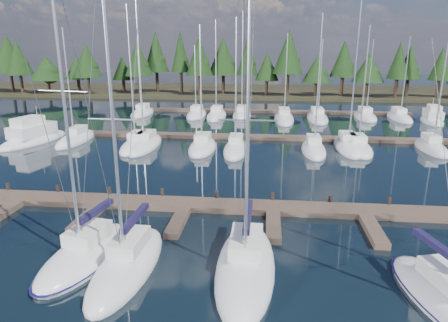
# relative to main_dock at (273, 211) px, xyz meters

# --- Properties ---
(ground) EXTENTS (260.00, 260.00, 0.00)m
(ground) POSITION_rel_main_dock_xyz_m (0.00, 12.64, -0.20)
(ground) COLOR black
(ground) RESTS_ON ground
(far_shore) EXTENTS (220.00, 30.00, 0.60)m
(far_shore) POSITION_rel_main_dock_xyz_m (0.00, 72.64, 0.10)
(far_shore) COLOR #2B2717
(far_shore) RESTS_ON ground
(main_dock) EXTENTS (44.00, 6.13, 0.90)m
(main_dock) POSITION_rel_main_dock_xyz_m (0.00, 0.00, 0.00)
(main_dock) COLOR brown
(main_dock) RESTS_ON ground
(back_docks) EXTENTS (50.00, 21.80, 0.40)m
(back_docks) POSITION_rel_main_dock_xyz_m (0.00, 32.23, -0.00)
(back_docks) COLOR brown
(back_docks) RESTS_ON ground
(front_sailboat_1) EXTENTS (4.23, 8.12, 16.20)m
(front_sailboat_1) POSITION_rel_main_dock_xyz_m (-9.96, -6.95, 0.10)
(front_sailboat_1) COLOR silver
(front_sailboat_1) RESTS_ON ground
(front_sailboat_2) EXTENTS (2.91, 8.27, 14.16)m
(front_sailboat_2) POSITION_rel_main_dock_xyz_m (-7.40, -7.71, 0.09)
(front_sailboat_2) COLOR silver
(front_sailboat_2) RESTS_ON ground
(front_sailboat_3) EXTENTS (2.98, 9.52, 14.12)m
(front_sailboat_3) POSITION_rel_main_dock_xyz_m (-1.47, -7.13, 0.08)
(front_sailboat_3) COLOR silver
(front_sailboat_3) RESTS_ON ground
(back_sailboat_rows) EXTENTS (48.80, 31.19, 17.47)m
(back_sailboat_rows) POSITION_rel_main_dock_xyz_m (-0.13, 27.56, 0.06)
(back_sailboat_rows) COLOR silver
(back_sailboat_rows) RESTS_ON ground
(motor_yacht_left) EXTENTS (5.45, 10.53, 5.04)m
(motor_yacht_left) POSITION_rel_main_dock_xyz_m (-27.72, 18.09, 0.34)
(motor_yacht_left) COLOR silver
(motor_yacht_left) RESTS_ON ground
(motor_yacht_right) EXTENTS (4.08, 8.69, 4.17)m
(motor_yacht_right) POSITION_rel_main_dock_xyz_m (23.99, 36.43, 0.26)
(motor_yacht_right) COLOR silver
(motor_yacht_right) RESTS_ON ground
(tree_line) EXTENTS (187.24, 11.51, 13.59)m
(tree_line) POSITION_rel_main_dock_xyz_m (-2.44, 62.86, 7.34)
(tree_line) COLOR black
(tree_line) RESTS_ON far_shore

